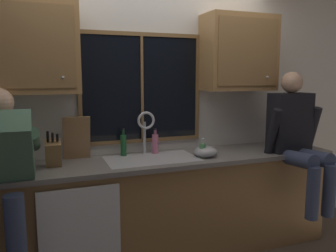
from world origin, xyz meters
TOP-DOWN VIEW (x-y plane):
  - back_wall at (0.00, 0.06)m, footprint 5.75×0.12m
  - window_glass at (-0.03, -0.01)m, footprint 1.10×0.02m
  - window_frame_top at (-0.03, -0.02)m, footprint 1.17×0.02m
  - window_frame_bottom at (-0.03, -0.02)m, footprint 1.17×0.02m
  - window_frame_left at (-0.60, -0.02)m, footprint 0.03×0.02m
  - window_frame_right at (0.53, -0.02)m, footprint 0.03×0.02m
  - window_mullion_center at (-0.03, -0.02)m, footprint 0.02×0.02m
  - lower_cabinet_run at (0.00, -0.29)m, footprint 3.35×0.58m
  - countertop at (0.00, -0.31)m, footprint 3.41×0.62m
  - dishwasher_front at (-0.70, -0.61)m, footprint 0.60×0.02m
  - upper_cabinet_left at (-0.97, -0.17)m, footprint 0.71×0.36m
  - upper_cabinet_right at (0.90, -0.17)m, footprint 0.71×0.36m
  - sink at (-0.03, -0.30)m, footprint 0.80×0.46m
  - faucet at (-0.03, -0.12)m, footprint 0.18×0.09m
  - person_standing at (-1.21, -0.61)m, footprint 0.53×0.69m
  - person_sitting_on_counter at (1.30, -0.57)m, footprint 0.54×0.60m
  - knife_block at (-0.85, -0.28)m, footprint 0.12×0.18m
  - cutting_board at (-0.65, -0.09)m, footprint 0.23×0.10m
  - mixing_bowl at (0.45, -0.39)m, footprint 0.21×0.21m
  - soap_dispenser at (0.41, -0.41)m, footprint 0.06×0.07m
  - bottle_green_glass at (0.06, -0.12)m, footprint 0.06×0.06m
  - bottle_tall_clear at (-0.24, -0.10)m, footprint 0.05×0.05m

SIDE VIEW (x-z plane):
  - lower_cabinet_run at x=0.00m, z-range 0.00..0.88m
  - dishwasher_front at x=-0.70m, z-range 0.09..0.83m
  - sink at x=-0.03m, z-range 0.72..0.93m
  - countertop at x=0.00m, z-range 0.88..0.92m
  - person_standing at x=-1.21m, z-range 0.18..1.74m
  - mixing_bowl at x=0.45m, z-range 0.91..1.02m
  - soap_dispenser at x=0.41m, z-range 0.90..1.08m
  - bottle_green_glass at x=0.06m, z-range 0.90..1.14m
  - bottle_tall_clear at x=-0.24m, z-range 0.90..1.15m
  - knife_block at x=-0.85m, z-range 0.87..1.19m
  - window_frame_bottom at x=-0.03m, z-range 1.01..1.05m
  - person_sitting_on_counter at x=1.30m, z-range 0.47..1.73m
  - cutting_board at x=-0.65m, z-range 0.92..1.30m
  - faucet at x=-0.03m, z-range 0.97..1.37m
  - back_wall at x=0.00m, z-range 0.00..2.55m
  - window_glass at x=-0.03m, z-range 1.05..2.00m
  - window_frame_left at x=-0.60m, z-range 1.05..2.00m
  - window_frame_right at x=0.53m, z-range 1.05..2.00m
  - window_mullion_center at x=-0.03m, z-range 1.05..2.00m
  - upper_cabinet_left at x=-0.97m, z-range 1.50..2.22m
  - upper_cabinet_right at x=0.90m, z-range 1.50..2.22m
  - window_frame_top at x=-0.03m, z-range 2.00..2.04m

